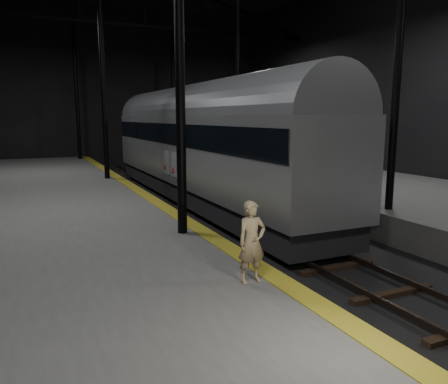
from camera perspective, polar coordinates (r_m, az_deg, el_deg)
ground at (r=17.52m, az=2.11°, el=-4.02°), size 44.00×44.00×0.00m
platform_left at (r=15.64m, az=-23.36°, el=-4.63°), size 9.00×43.80×1.00m
platform_right at (r=21.76m, az=20.07°, el=-0.55°), size 9.00×43.80×1.00m
tactile_strip at (r=16.14m, az=-8.25°, el=-1.66°), size 0.50×43.80×0.01m
track at (r=17.50m, az=2.11°, el=-3.81°), size 2.40×43.00×0.24m
train at (r=21.19m, az=-3.37°, el=6.91°), size 3.13×20.95×5.60m
woman at (r=8.44m, az=3.65°, el=-6.56°), size 0.59×0.40×1.60m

